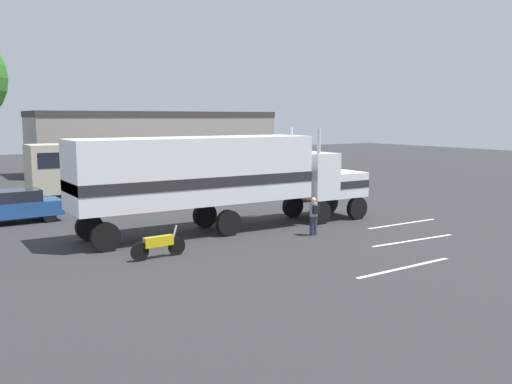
# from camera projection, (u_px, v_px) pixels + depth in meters

# --- Properties ---
(ground_plane) EXTENTS (120.00, 120.00, 0.00)m
(ground_plane) POSITION_uv_depth(u_px,v_px,m) (331.00, 216.00, 28.31)
(ground_plane) COLOR #2D2D30
(lane_stripe_near) EXTENTS (4.40, 0.22, 0.01)m
(lane_stripe_near) POSITION_uv_depth(u_px,v_px,m) (402.00, 224.00, 26.14)
(lane_stripe_near) COLOR silver
(lane_stripe_near) RESTS_ON ground_plane
(lane_stripe_mid) EXTENTS (4.40, 0.29, 0.01)m
(lane_stripe_mid) POSITION_uv_depth(u_px,v_px,m) (413.00, 240.00, 22.59)
(lane_stripe_mid) COLOR silver
(lane_stripe_mid) RESTS_ON ground_plane
(lane_stripe_far) EXTENTS (4.40, 0.34, 0.01)m
(lane_stripe_far) POSITION_uv_depth(u_px,v_px,m) (405.00, 268.00, 18.48)
(lane_stripe_far) COLOR silver
(lane_stripe_far) RESTS_ON ground_plane
(semi_truck) EXTENTS (14.18, 2.94, 4.50)m
(semi_truck) POSITION_uv_depth(u_px,v_px,m) (218.00, 174.00, 24.18)
(semi_truck) COLOR white
(semi_truck) RESTS_ON ground_plane
(person_bystander) EXTENTS (0.34, 0.47, 1.63)m
(person_bystander) POSITION_uv_depth(u_px,v_px,m) (314.00, 215.00, 23.49)
(person_bystander) COLOR #2D3347
(person_bystander) RESTS_ON ground_plane
(parked_bus) EXTENTS (11.01, 2.63, 3.40)m
(parked_bus) POSITION_uv_depth(u_px,v_px,m) (119.00, 164.00, 35.32)
(parked_bus) COLOR #BFB29E
(parked_bus) RESTS_ON ground_plane
(parked_car) EXTENTS (4.46, 1.95, 1.57)m
(parked_car) POSITION_uv_depth(u_px,v_px,m) (13.00, 206.00, 26.29)
(parked_car) COLOR #234C8C
(parked_car) RESTS_ON ground_plane
(motorcycle) EXTENTS (2.11, 0.32, 1.12)m
(motorcycle) POSITION_uv_depth(u_px,v_px,m) (159.00, 245.00, 19.74)
(motorcycle) COLOR black
(motorcycle) RESTS_ON ground_plane
(building_backdrop) EXTENTS (22.57, 6.14, 5.54)m
(building_backdrop) POSITION_uv_depth(u_px,v_px,m) (157.00, 139.00, 51.89)
(building_backdrop) COLOR #9E938C
(building_backdrop) RESTS_ON ground_plane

